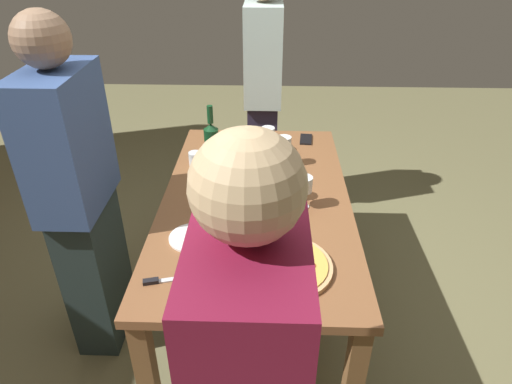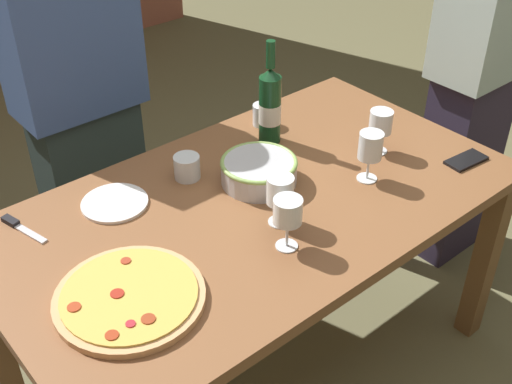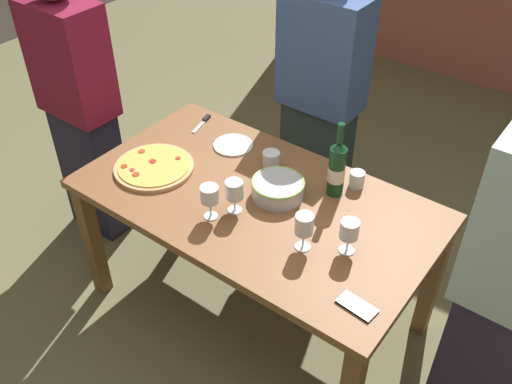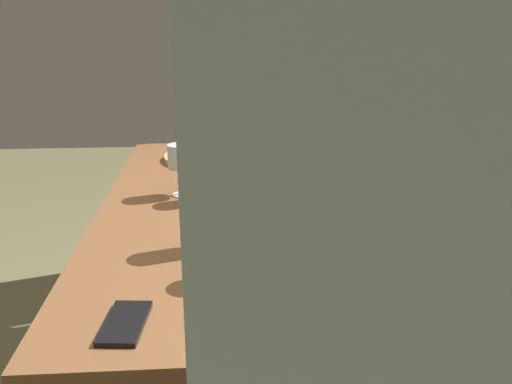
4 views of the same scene
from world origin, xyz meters
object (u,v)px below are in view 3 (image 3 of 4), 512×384
object	(u,v)px
person_host	(79,107)
person_guest_right	(320,102)
serving_bowl	(278,188)
side_plate	(233,145)
cell_phone	(357,306)
wine_glass_by_bottle	(304,225)
cup_amber	(271,159)
dining_table	(256,213)
pizza_knife	(203,122)
wine_glass_near_pizza	(210,196)
pizza	(154,167)
wine_glass_far_left	(349,231)
cup_ceramic	(357,179)
wine_bottle	(337,168)
wine_glass_far_right	(234,191)

from	to	relation	value
person_host	person_guest_right	size ratio (longest dim) A/B	0.99
serving_bowl	side_plate	distance (m)	0.45
side_plate	cell_phone	size ratio (longest dim) A/B	1.39
wine_glass_by_bottle	cell_phone	world-z (taller)	wine_glass_by_bottle
cell_phone	person_guest_right	bearing A→B (deg)	43.18
side_plate	cup_amber	bearing A→B (deg)	-4.96
cup_amber	wine_glass_by_bottle	bearing A→B (deg)	-41.18
dining_table	wine_glass_by_bottle	xyz separation A→B (m)	(0.34, -0.14, 0.21)
dining_table	pizza_knife	distance (m)	0.70
wine_glass_near_pizza	person_guest_right	size ratio (longest dim) A/B	0.10
cup_amber	pizza_knife	bearing A→B (deg)	169.03
pizza	wine_glass_far_left	size ratio (longest dim) A/B	2.49
pizza	cell_phone	distance (m)	1.19
wine_glass_near_pizza	cell_phone	distance (m)	0.75
cup_amber	cup_ceramic	size ratio (longest dim) A/B	1.07
wine_glass_by_bottle	person_host	xyz separation A→B (m)	(-1.50, 0.12, -0.06)
pizza_knife	person_guest_right	distance (m)	0.64
pizza	wine_glass_far_left	world-z (taller)	wine_glass_far_left
pizza	cup_amber	bearing A→B (deg)	39.83
wine_glass_by_bottle	person_guest_right	world-z (taller)	person_guest_right
wine_bottle	wine_glass_far_left	distance (m)	0.37
pizza	cell_phone	bearing A→B (deg)	-7.67
wine_glass_far_left	cup_ceramic	size ratio (longest dim) A/B	1.96
wine_glass_near_pizza	pizza_knife	bearing A→B (deg)	133.60
cup_amber	person_host	size ratio (longest dim) A/B	0.05
pizza	person_host	distance (m)	0.66
cup_ceramic	dining_table	bearing A→B (deg)	-133.02
wine_glass_far_left	wine_glass_far_right	world-z (taller)	wine_glass_far_right
wine_glass_near_pizza	cell_phone	xyz separation A→B (m)	(0.74, -0.06, -0.11)
cup_ceramic	serving_bowl	bearing A→B (deg)	-132.34
serving_bowl	cup_ceramic	xyz separation A→B (m)	(0.25, 0.27, -0.01)
dining_table	cell_phone	xyz separation A→B (m)	(0.67, -0.28, 0.10)
wine_glass_by_bottle	person_guest_right	bearing A→B (deg)	118.42
pizza	dining_table	bearing A→B (deg)	13.44
person_guest_right	pizza	bearing A→B (deg)	-32.74
wine_glass_far_right	dining_table	bearing A→B (deg)	81.26
serving_bowl	pizza_knife	distance (m)	0.72
side_plate	pizza_knife	world-z (taller)	pizza_knife
wine_bottle	cell_phone	size ratio (longest dim) A/B	2.52
serving_bowl	cell_phone	xyz separation A→B (m)	(0.60, -0.35, -0.04)
pizza	person_guest_right	size ratio (longest dim) A/B	0.23
pizza	wine_bottle	bearing A→B (deg)	24.93
cup_ceramic	person_guest_right	world-z (taller)	person_guest_right
cup_ceramic	person_guest_right	distance (m)	0.66
wine_glass_near_pizza	wine_glass_by_bottle	bearing A→B (deg)	10.89
wine_bottle	side_plate	size ratio (longest dim) A/B	1.82
wine_bottle	cell_phone	xyz separation A→B (m)	(0.40, -0.52, -0.13)
wine_bottle	wine_glass_far_left	size ratio (longest dim) A/B	2.39
person_guest_right	cup_amber	bearing A→B (deg)	-3.86
wine_glass_near_pizza	pizza	bearing A→B (deg)	167.53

